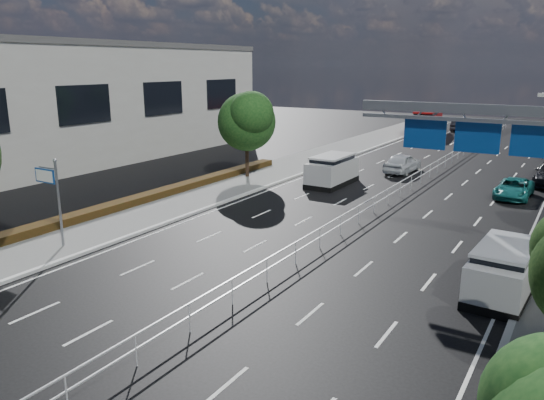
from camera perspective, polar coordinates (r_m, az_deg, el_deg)
The scene contains 16 objects.
ground at distance 20.48m, azimuth -2.94°, elevation -10.32°, with size 160.00×160.00×0.00m, color black.
sidewalk_near at distance 28.16m, azimuth -22.74°, elevation -4.30°, with size 5.00×140.00×0.14m, color slate.
kerb_near at distance 26.25m, azimuth -19.49°, elevation -5.32°, with size 0.25×140.00×0.15m, color silver.
kerb_far at distance 17.59m, azimuth 23.14°, elevation -15.72°, with size 0.25×140.00×0.15m, color silver.
median_fence at distance 40.08m, azimuth 15.45°, elevation 2.32°, with size 0.05×85.00×1.02m.
hedge_near at distance 32.39m, azimuth -17.60°, elevation -0.95°, with size 1.00×36.00×0.44m, color black.
toilet_sign at distance 26.99m, azimuth -22.64°, elevation 1.28°, with size 1.62×0.18×4.34m.
overhead_gantry at distance 25.83m, azimuth 22.83°, elevation 6.73°, with size 10.24×0.38×7.45m.
near_building at distance 52.60m, azimuth -19.48°, elevation 9.72°, with size 12.00×38.00×10.00m, color beige.
near_tree_back at distance 40.37m, azimuth -2.70°, elevation 8.78°, with size 4.84×4.51×6.69m.
white_minivan at distance 38.84m, azimuth 6.49°, elevation 3.20°, with size 2.19×5.04×2.19m.
red_bus at distance 69.59m, azimuth 16.33°, elevation 8.09°, with size 3.62×10.44×3.06m.
near_car_silver at distance 44.35m, azimuth 13.86°, elevation 3.90°, with size 1.87×4.65×1.58m, color silver.
near_car_dark at distance 74.70m, azimuth 19.37°, elevation 7.56°, with size 1.46×4.19×1.38m, color black.
silver_minivan at distance 22.11m, azimuth 23.71°, elevation -6.93°, with size 2.27×4.86×1.98m.
parked_car_teal at distance 38.37m, azimuth 24.59°, elevation 1.15°, with size 2.07×4.48×1.25m, color #176B6B.
Camera 1 is at (10.55, -15.32, 8.56)m, focal length 35.00 mm.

